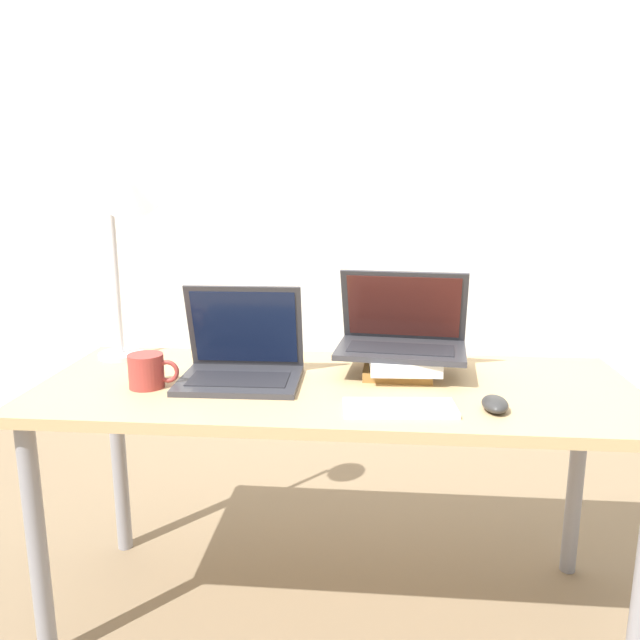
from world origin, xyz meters
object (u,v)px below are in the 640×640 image
laptop_on_books (402,335)px  mouse (495,404)px  wireless_keyboard (400,408)px  mug (147,371)px  laptop_left (242,362)px  desk_lamp (128,212)px  book_stack (401,362)px

laptop_on_books → mouse: bearing=-53.5°
wireless_keyboard → mug: size_ratio=2.04×
laptop_on_books → mouse: (0.22, -0.29, -0.10)m
laptop_left → mug: bearing=-160.6°
mug → mouse: bearing=-6.2°
laptop_left → desk_lamp: 0.57m
mouse → mug: (-0.91, 0.10, 0.03)m
book_stack → laptop_left: bearing=-167.3°
mouse → mug: mug is taller
wireless_keyboard → desk_lamp: 0.99m
mouse → wireless_keyboard: bearing=-175.6°
wireless_keyboard → mug: mug is taller
book_stack → laptop_on_books: (0.00, 0.01, 0.08)m
laptop_left → mouse: size_ratio=3.33×
laptop_left → desk_lamp: size_ratio=0.55×
book_stack → desk_lamp: desk_lamp is taller
wireless_keyboard → mouse: size_ratio=2.82×
wireless_keyboard → laptop_left: bearing=155.2°
book_stack → desk_lamp: bearing=175.6°
laptop_left → mouse: bearing=-15.4°
mouse → book_stack: bearing=127.5°
laptop_left → wireless_keyboard: 0.48m
laptop_on_books → desk_lamp: bearing=176.2°
desk_lamp → laptop_left: bearing=-24.2°
wireless_keyboard → mug: 0.69m
laptop_on_books → wireless_keyboard: size_ratio=1.36×
book_stack → desk_lamp: size_ratio=0.45×
laptop_left → book_stack: (0.45, 0.10, -0.02)m
laptop_left → mug: 0.26m
desk_lamp → wireless_keyboard: bearing=-24.5°
book_stack → laptop_on_books: bearing=83.0°
laptop_left → desk_lamp: bearing=155.8°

